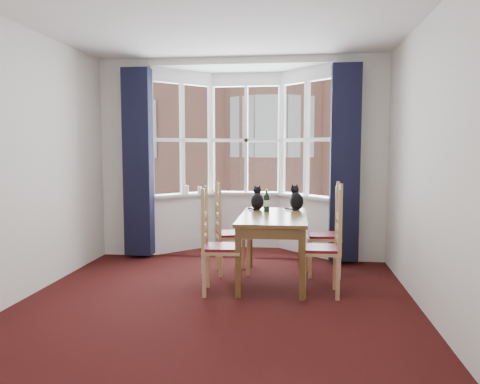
% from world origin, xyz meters
% --- Properties ---
extents(floor, '(4.50, 4.50, 0.00)m').
position_xyz_m(floor, '(0.00, 0.00, 0.00)').
color(floor, black).
rests_on(floor, ground).
extents(ceiling, '(4.50, 4.50, 0.00)m').
position_xyz_m(ceiling, '(0.00, 0.00, 2.80)').
color(ceiling, white).
rests_on(ceiling, floor).
extents(wall_left, '(0.00, 4.50, 4.50)m').
position_xyz_m(wall_left, '(-2.00, 0.00, 1.40)').
color(wall_left, silver).
rests_on(wall_left, floor).
extents(wall_right, '(0.00, 4.50, 4.50)m').
position_xyz_m(wall_right, '(2.00, 0.00, 1.40)').
color(wall_right, silver).
rests_on(wall_right, floor).
extents(wall_near, '(4.00, 0.00, 4.00)m').
position_xyz_m(wall_near, '(0.00, -2.25, 1.40)').
color(wall_near, silver).
rests_on(wall_near, floor).
extents(wall_back_pier_left, '(0.70, 0.12, 2.80)m').
position_xyz_m(wall_back_pier_left, '(-1.65, 2.25, 1.40)').
color(wall_back_pier_left, silver).
rests_on(wall_back_pier_left, floor).
extents(wall_back_pier_right, '(0.70, 0.12, 2.80)m').
position_xyz_m(wall_back_pier_right, '(1.65, 2.25, 1.40)').
color(wall_back_pier_right, silver).
rests_on(wall_back_pier_right, floor).
extents(bay_window, '(2.76, 0.94, 2.80)m').
position_xyz_m(bay_window, '(0.00, 2.75, 1.40)').
color(bay_window, white).
rests_on(bay_window, floor).
extents(curtain_left, '(0.38, 0.22, 2.60)m').
position_xyz_m(curtain_left, '(-1.42, 2.07, 1.35)').
color(curtain_left, black).
rests_on(curtain_left, floor).
extents(curtain_right, '(0.38, 0.22, 2.60)m').
position_xyz_m(curtain_right, '(1.42, 2.07, 1.35)').
color(curtain_right, black).
rests_on(curtain_right, floor).
extents(dining_table, '(0.77, 1.42, 0.78)m').
position_xyz_m(dining_table, '(0.52, 1.11, 0.68)').
color(dining_table, brown).
rests_on(dining_table, floor).
extents(chair_left_near, '(0.44, 0.45, 0.92)m').
position_xyz_m(chair_left_near, '(-0.09, 0.60, 0.47)').
color(chair_left_near, tan).
rests_on(chair_left_near, floor).
extents(chair_left_far, '(0.50, 0.52, 0.92)m').
position_xyz_m(chair_left_far, '(-0.08, 1.39, 0.47)').
color(chair_left_far, tan).
rests_on(chair_left_far, floor).
extents(chair_right_near, '(0.40, 0.42, 0.92)m').
position_xyz_m(chair_right_near, '(1.14, 0.67, 0.47)').
color(chair_right_near, tan).
rests_on(chair_right_near, floor).
extents(chair_right_far, '(0.41, 0.43, 0.92)m').
position_xyz_m(chair_right_far, '(1.22, 1.45, 0.47)').
color(chair_right_far, tan).
rests_on(chair_right_far, floor).
extents(cat_left, '(0.18, 0.24, 0.31)m').
position_xyz_m(cat_left, '(0.30, 1.59, 0.90)').
color(cat_left, black).
rests_on(cat_left, dining_table).
extents(cat_right, '(0.23, 0.27, 0.33)m').
position_xyz_m(cat_right, '(0.79, 1.62, 0.90)').
color(cat_right, black).
rests_on(cat_right, dining_table).
extents(wine_bottle, '(0.07, 0.07, 0.28)m').
position_xyz_m(wine_bottle, '(0.43, 1.41, 0.90)').
color(wine_bottle, black).
rests_on(wine_bottle, dining_table).
extents(candle_tall, '(0.06, 0.06, 0.12)m').
position_xyz_m(candle_tall, '(-0.86, 2.60, 0.93)').
color(candle_tall, white).
rests_on(candle_tall, bay_window).
extents(candle_short, '(0.06, 0.06, 0.11)m').
position_xyz_m(candle_short, '(-0.67, 2.63, 0.92)').
color(candle_short, white).
rests_on(candle_short, bay_window).
extents(street, '(80.00, 80.00, 0.00)m').
position_xyz_m(street, '(0.00, 32.25, -6.00)').
color(street, '#333335').
rests_on(street, ground).
extents(tenement_building, '(18.40, 7.80, 15.20)m').
position_xyz_m(tenement_building, '(0.00, 14.01, 1.60)').
color(tenement_building, '#A66A56').
rests_on(tenement_building, street).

